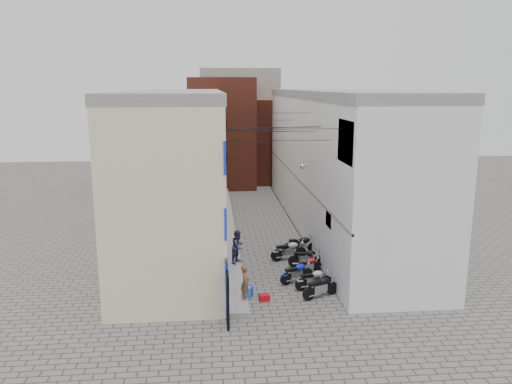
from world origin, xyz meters
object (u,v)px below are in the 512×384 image
object	(u,v)px
person_b	(238,246)
red_crate	(264,298)
motorcycle_g	(301,244)
water_jug_near	(248,293)
person_a	(245,282)
motorcycle_d	(309,265)
motorcycle_a	(321,286)
motorcycle_c	(297,272)
water_jug_far	(250,291)
motorcycle_b	(314,278)
motorcycle_f	(289,249)
motorcycle_e	(306,257)

from	to	relation	value
person_b	red_crate	bearing A→B (deg)	-132.63
motorcycle_g	water_jug_near	size ratio (longest dim) A/B	4.03
person_a	person_b	world-z (taller)	person_b
motorcycle_d	motorcycle_g	world-z (taller)	motorcycle_g
motorcycle_a	motorcycle_g	distance (m)	5.94
motorcycle_a	motorcycle_c	distance (m)	2.00
motorcycle_d	water_jug_far	xyz separation A→B (m)	(-3.15, -2.40, -0.25)
person_a	red_crate	size ratio (longest dim) A/B	3.38
motorcycle_c	water_jug_near	size ratio (longest dim) A/B	3.66
motorcycle_b	motorcycle_c	size ratio (longest dim) A/B	0.99
motorcycle_b	water_jug_near	bearing A→B (deg)	-90.10
water_jug_near	water_jug_far	xyz separation A→B (m)	(0.13, 0.24, -0.01)
motorcycle_c	motorcycle_f	world-z (taller)	motorcycle_f
motorcycle_c	person_a	distance (m)	3.51
motorcycle_c	person_b	bearing A→B (deg)	-156.60
motorcycle_e	water_jug_far	size ratio (longest dim) A/B	4.02
motorcycle_g	red_crate	size ratio (longest dim) A/B	4.47
motorcycle_a	motorcycle_d	xyz separation A→B (m)	(0.02, 2.85, -0.06)
motorcycle_e	motorcycle_f	distance (m)	1.38
motorcycle_c	person_b	xyz separation A→B (m)	(-2.69, 2.31, 0.59)
motorcycle_a	motorcycle_d	distance (m)	2.85
motorcycle_a	motorcycle_c	bearing A→B (deg)	179.40
water_jug_near	motorcycle_b	bearing A→B (deg)	13.53
motorcycle_f	water_jug_near	bearing A→B (deg)	-40.10
motorcycle_c	motorcycle_g	distance (m)	4.20
motorcycle_e	person_a	world-z (taller)	person_a
person_a	water_jug_far	bearing A→B (deg)	-8.43
motorcycle_d	motorcycle_a	bearing A→B (deg)	-31.58
motorcycle_e	motorcycle_f	bearing A→B (deg)	-142.32
motorcycle_b	water_jug_far	bearing A→B (deg)	-93.98
motorcycle_f	person_a	size ratio (longest dim) A/B	1.34
water_jug_near	red_crate	world-z (taller)	water_jug_near
motorcycle_g	person_b	bearing A→B (deg)	-62.06
person_a	motorcycle_b	bearing A→B (deg)	-58.03
motorcycle_a	water_jug_far	world-z (taller)	motorcycle_a
motorcycle_d	person_b	bearing A→B (deg)	-141.70
motorcycle_e	person_a	distance (m)	5.52
motorcycle_a	red_crate	size ratio (longest dim) A/B	4.12
motorcycle_c	red_crate	bearing A→B (deg)	-68.07
motorcycle_g	water_jug_near	world-z (taller)	motorcycle_g
person_b	water_jug_far	world-z (taller)	person_b
motorcycle_f	motorcycle_g	world-z (taller)	motorcycle_f
person_a	water_jug_near	size ratio (longest dim) A/B	3.05
motorcycle_c	motorcycle_g	world-z (taller)	motorcycle_g
motorcycle_b	motorcycle_d	world-z (taller)	motorcycle_b
motorcycle_f	water_jug_far	world-z (taller)	motorcycle_f
water_jug_near	motorcycle_d	bearing A→B (deg)	38.90
motorcycle_f	person_a	bearing A→B (deg)	-38.52
motorcycle_c	water_jug_near	world-z (taller)	motorcycle_c
motorcycle_e	motorcycle_c	bearing A→B (deg)	-18.08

